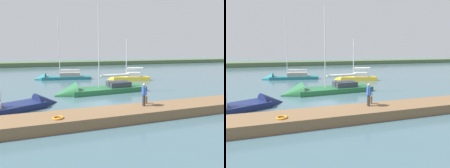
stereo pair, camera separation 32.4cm
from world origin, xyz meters
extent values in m
plane|color=#42606B|center=(0.00, 0.00, 0.00)|extent=(200.00, 200.00, 0.00)
cube|color=#4C603D|center=(0.00, -46.59, 0.00)|extent=(180.00, 8.00, 2.40)
cube|color=brown|center=(0.00, 4.38, 0.35)|extent=(22.12, 2.56, 0.71)
cylinder|color=brown|center=(-2.21, 3.49, 1.00)|extent=(0.21, 0.21, 0.59)
torus|color=orange|center=(4.49, 4.89, 0.76)|extent=(0.66, 0.66, 0.10)
cube|color=#1E6B75|center=(1.58, -16.35, 0.10)|extent=(7.93, 3.31, 0.74)
cone|color=#1E6B75|center=(5.87, -17.10, 0.10)|extent=(2.14, 2.30, 2.02)
cube|color=gray|center=(1.13, -16.28, 0.80)|extent=(3.34, 1.96, 0.65)
cylinder|color=silver|center=(2.70, -16.55, 5.22)|extent=(0.11, 0.11, 9.48)
cylinder|color=silver|center=(1.00, -16.25, 1.44)|extent=(3.41, 0.68, 0.09)
cylinder|color=silver|center=(1.00, -16.25, 1.56)|extent=(3.10, 0.78, 0.25)
cube|color=#236638|center=(-1.81, -4.69, 0.08)|extent=(8.81, 3.25, 0.95)
cone|color=#236638|center=(3.15, -4.33, 0.08)|extent=(2.55, 2.80, 2.63)
cube|color=#333842|center=(-3.03, -4.78, 0.84)|extent=(2.63, 2.06, 0.59)
cylinder|color=silver|center=(-0.65, -4.61, 5.04)|extent=(0.10, 0.10, 8.99)
cylinder|color=silver|center=(-2.60, -4.75, 1.77)|extent=(3.90, 0.36, 0.08)
cylinder|color=silver|center=(-2.60, -4.75, 1.89)|extent=(3.53, 0.56, 0.31)
cube|color=gold|center=(-7.89, -11.94, 0.13)|extent=(5.83, 3.08, 0.95)
cone|color=gold|center=(-4.82, -12.84, 0.13)|extent=(1.78, 1.88, 1.55)
cube|color=silver|center=(-8.19, -11.85, 0.94)|extent=(2.32, 1.79, 0.67)
cylinder|color=silver|center=(-7.11, -12.17, 3.52)|extent=(0.14, 0.14, 5.82)
cylinder|color=silver|center=(-8.43, -11.78, 1.82)|extent=(2.66, 0.89, 0.11)
cylinder|color=silver|center=(-8.43, -11.78, 1.94)|extent=(2.45, 0.99, 0.30)
cone|color=navy|center=(5.01, -1.46, 0.01)|extent=(2.73, 2.84, 2.21)
cylinder|color=#28282D|center=(-1.76, 3.92, 1.13)|extent=(0.14, 0.14, 0.84)
cylinder|color=#28282D|center=(-1.73, 4.12, 1.13)|extent=(0.14, 0.14, 0.84)
cube|color=#2D4C9E|center=(-1.74, 4.02, 1.84)|extent=(0.28, 0.48, 0.59)
sphere|color=tan|center=(-1.74, 4.02, 2.28)|extent=(0.23, 0.23, 0.23)
cylinder|color=#2D4C9E|center=(-1.78, 3.75, 1.86)|extent=(0.09, 0.09, 0.56)
cylinder|color=#2D4C9E|center=(-1.70, 4.30, 1.86)|extent=(0.09, 0.09, 0.56)
camera|label=1|loc=(5.11, 16.97, 4.83)|focal=32.31mm
camera|label=2|loc=(4.81, 17.07, 4.83)|focal=32.31mm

